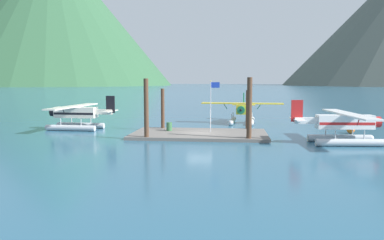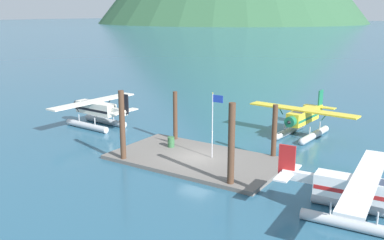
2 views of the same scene
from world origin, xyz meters
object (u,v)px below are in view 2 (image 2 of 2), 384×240
at_px(seaplane_yellow_bow_right, 303,120).
at_px(seaplane_cream_port_fwd, 96,111).
at_px(flagpole, 214,117).
at_px(seaplane_white_stbd_aft, 359,195).
at_px(fuel_drum, 171,142).

distance_m(seaplane_yellow_bow_right, seaplane_cream_port_fwd, 20.63).
distance_m(flagpole, seaplane_white_stbd_aft, 12.71).
height_order(fuel_drum, seaplane_yellow_bow_right, seaplane_yellow_bow_right).
relative_size(flagpole, seaplane_yellow_bow_right, 0.50).
bearing_deg(seaplane_white_stbd_aft, flagpole, 160.67).
bearing_deg(flagpole, seaplane_yellow_bow_right, 73.00).
bearing_deg(seaplane_yellow_bow_right, seaplane_white_stbd_aft, -60.48).
bearing_deg(seaplane_cream_port_fwd, seaplane_white_stbd_aft, -14.03).
bearing_deg(fuel_drum, flagpole, -6.25).
height_order(flagpole, seaplane_cream_port_fwd, flagpole).
relative_size(seaplane_cream_port_fwd, seaplane_white_stbd_aft, 1.00).
relative_size(flagpole, seaplane_cream_port_fwd, 0.50).
distance_m(flagpole, seaplane_cream_port_fwd, 15.98).
height_order(seaplane_yellow_bow_right, seaplane_white_stbd_aft, same).
xyz_separation_m(flagpole, fuel_drum, (-4.48, 0.49, -2.86)).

